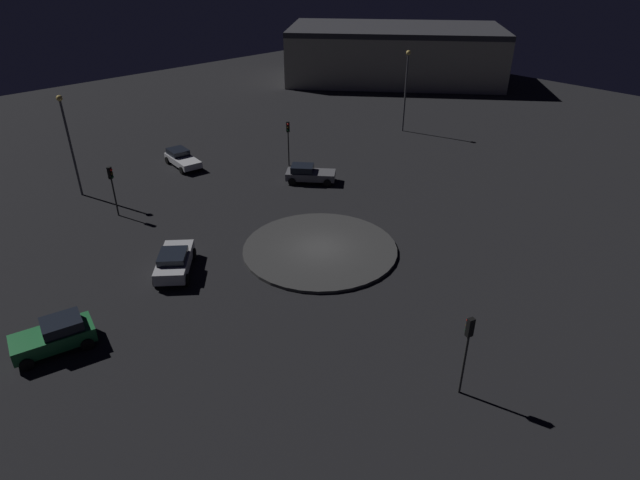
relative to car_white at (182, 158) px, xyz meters
name	(u,v)px	position (x,y,z in m)	size (l,w,h in m)	color
ground_plane	(320,250)	(-19.80, 1.42, -0.72)	(117.24, 117.24, 0.00)	black
roundabout_island	(320,249)	(-19.80, 1.42, -0.62)	(10.27, 10.27, 0.21)	#383838
car_white	(182,158)	(0.00, 0.00, 0.00)	(4.48, 2.36, 1.40)	white
car_grey	(309,174)	(-10.74, -5.87, 0.03)	(4.25, 4.02, 1.49)	slate
car_green	(55,335)	(-17.78, 17.80, 0.10)	(2.65, 4.13, 1.62)	#1E7238
car_silver	(174,261)	(-15.53, 9.78, 0.06)	(4.46, 4.14, 1.48)	silver
traffic_light_northeast	(112,181)	(-5.61, 8.82, 2.04)	(0.40, 0.37, 3.87)	#2D2D2D
traffic_light_west	(467,341)	(-33.48, 5.66, 2.27)	(0.39, 0.35, 4.20)	#2D2D2D
traffic_light_southeast	(288,135)	(-6.70, -7.10, 2.19)	(0.40, 0.37, 4.09)	#2D2D2D
streetlamp_southeast	(406,81)	(-7.37, -22.76, 4.55)	(0.49, 0.49, 8.38)	#4C4C51
streetlamp_east	(68,136)	(0.01, 9.30, 4.23)	(0.46, 0.46, 8.08)	#4C4C51
store_building	(394,54)	(9.11, -41.01, 2.98)	(32.78, 31.15, 7.41)	#ADA893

